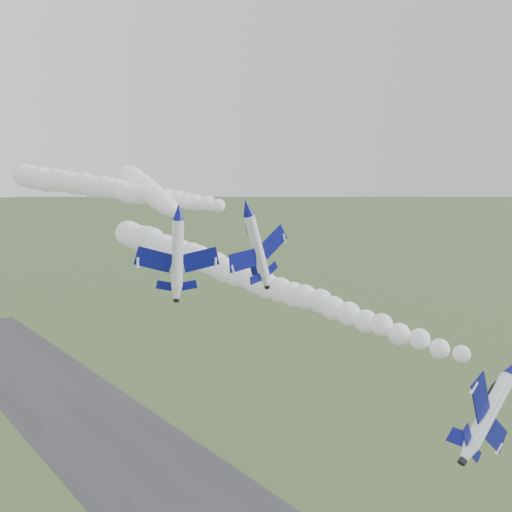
# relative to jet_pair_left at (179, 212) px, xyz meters

# --- Properties ---
(runway) EXTENTS (24.00, 260.00, 0.04)m
(runway) POSITION_rel_jet_pair_left_xyz_m (7.08, 10.67, -44.55)
(runway) COLOR #2F2F32
(runway) RESTS_ON ground
(smoke_trail_jet_lead) EXTENTS (8.39, 78.00, 5.06)m
(smoke_trail_jet_lead) POSITION_rel_jet_pair_left_xyz_m (16.96, 10.71, -10.72)
(smoke_trail_jet_lead) COLOR white
(jet_pair_left) EXTENTS (9.59, 10.99, 2.86)m
(jet_pair_left) POSITION_rel_jet_pair_left_xyz_m (0.00, 0.00, 0.00)
(jet_pair_left) COLOR white
(smoke_trail_jet_pair_left) EXTENTS (25.65, 52.28, 4.82)m
(smoke_trail_jet_pair_left) POSITION_rel_jet_pair_left_xyz_m (10.75, 28.08, 1.45)
(smoke_trail_jet_pair_left) COLOR white
(jet_pair_right) EXTENTS (9.83, 12.34, 4.03)m
(jet_pair_right) POSITION_rel_jet_pair_left_xyz_m (9.17, -0.97, 0.16)
(jet_pair_right) COLOR white
(smoke_trail_jet_pair_right) EXTENTS (10.71, 65.81, 4.64)m
(smoke_trail_jet_pair_right) POSITION_rel_jet_pair_left_xyz_m (6.05, 34.87, 1.66)
(smoke_trail_jet_pair_right) COLOR white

